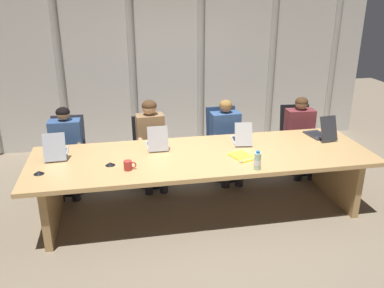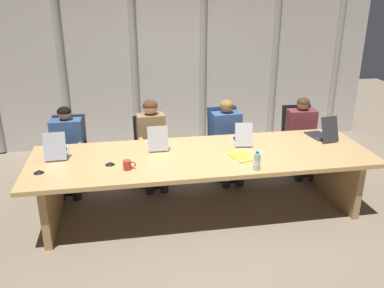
{
  "view_description": "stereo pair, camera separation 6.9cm",
  "coord_description": "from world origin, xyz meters",
  "px_view_note": "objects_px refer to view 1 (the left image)",
  "views": [
    {
      "loc": [
        -0.96,
        -4.28,
        2.56
      ],
      "look_at": [
        -0.11,
        0.11,
        0.85
      ],
      "focal_mm": 37.74,
      "sensor_mm": 36.0,
      "label": 1
    },
    {
      "loc": [
        -0.89,
        -4.29,
        2.56
      ],
      "look_at": [
        -0.11,
        0.11,
        0.85
      ],
      "focal_mm": 37.74,
      "sensor_mm": 36.0,
      "label": 2
    }
  ],
  "objects_px": {
    "office_chair_right_mid": "(296,146)",
    "conference_mic_middle": "(39,172)",
    "person_left_end": "(66,146)",
    "person_center": "(227,136)",
    "laptop_right_mid": "(321,133)",
    "laptop_left_mid": "(157,143)",
    "laptop_left_end": "(56,151)",
    "office_chair_center": "(223,150)",
    "coffee_mug_near": "(128,165)",
    "conference_mic_left_side": "(110,164)",
    "person_left_mid": "(151,138)",
    "person_right_mid": "(301,131)",
    "laptop_center": "(241,138)",
    "spiral_notepad": "(242,156)",
    "office_chair_left_end": "(70,162)",
    "water_bottle_primary": "(257,161)",
    "office_chair_left_mid": "(151,157)"
  },
  "relations": [
    {
      "from": "office_chair_right_mid",
      "to": "conference_mic_middle",
      "type": "distance_m",
      "value": 3.72
    },
    {
      "from": "person_left_end",
      "to": "person_center",
      "type": "xyz_separation_m",
      "value": [
        2.18,
        -0.0,
        -0.01
      ]
    },
    {
      "from": "laptop_right_mid",
      "to": "laptop_left_mid",
      "type": "bearing_deg",
      "value": 81.53
    },
    {
      "from": "laptop_left_end",
      "to": "person_left_end",
      "type": "distance_m",
      "value": 0.61
    },
    {
      "from": "laptop_left_end",
      "to": "person_center",
      "type": "xyz_separation_m",
      "value": [
        2.22,
        0.58,
        -0.17
      ]
    },
    {
      "from": "office_chair_center",
      "to": "laptop_left_mid",
      "type": "bearing_deg",
      "value": -58.43
    },
    {
      "from": "office_chair_center",
      "to": "conference_mic_middle",
      "type": "bearing_deg",
      "value": -64.89
    },
    {
      "from": "office_chair_center",
      "to": "office_chair_right_mid",
      "type": "height_order",
      "value": "office_chair_center"
    },
    {
      "from": "office_chair_center",
      "to": "coffee_mug_near",
      "type": "height_order",
      "value": "office_chair_center"
    },
    {
      "from": "conference_mic_left_side",
      "to": "person_left_mid",
      "type": "bearing_deg",
      "value": 60.82
    },
    {
      "from": "laptop_left_end",
      "to": "person_left_mid",
      "type": "bearing_deg",
      "value": -66.02
    },
    {
      "from": "office_chair_right_mid",
      "to": "person_left_mid",
      "type": "distance_m",
      "value": 2.23
    },
    {
      "from": "person_center",
      "to": "coffee_mug_near",
      "type": "xyz_separation_m",
      "value": [
        -1.41,
        -1.13,
        0.16
      ]
    },
    {
      "from": "laptop_right_mid",
      "to": "person_left_mid",
      "type": "bearing_deg",
      "value": 67.41
    },
    {
      "from": "laptop_left_end",
      "to": "person_right_mid",
      "type": "bearing_deg",
      "value": -82.99
    },
    {
      "from": "laptop_center",
      "to": "person_right_mid",
      "type": "bearing_deg",
      "value": -55.1
    },
    {
      "from": "laptop_left_mid",
      "to": "laptop_right_mid",
      "type": "bearing_deg",
      "value": -92.38
    },
    {
      "from": "laptop_center",
      "to": "spiral_notepad",
      "type": "distance_m",
      "value": 0.48
    },
    {
      "from": "office_chair_left_end",
      "to": "person_center",
      "type": "xyz_separation_m",
      "value": [
        2.18,
        -0.16,
        0.29
      ]
    },
    {
      "from": "person_center",
      "to": "laptop_left_end",
      "type": "bearing_deg",
      "value": -78.12
    },
    {
      "from": "laptop_right_mid",
      "to": "conference_mic_middle",
      "type": "height_order",
      "value": "laptop_right_mid"
    },
    {
      "from": "person_right_mid",
      "to": "water_bottle_primary",
      "type": "xyz_separation_m",
      "value": [
        -1.17,
        -1.38,
        0.21
      ]
    },
    {
      "from": "office_chair_left_mid",
      "to": "conference_mic_middle",
      "type": "relative_size",
      "value": 8.2
    },
    {
      "from": "water_bottle_primary",
      "to": "conference_mic_left_side",
      "type": "xyz_separation_m",
      "value": [
        -1.56,
        0.41,
        -0.08
      ]
    },
    {
      "from": "coffee_mug_near",
      "to": "conference_mic_left_side",
      "type": "distance_m",
      "value": 0.25
    },
    {
      "from": "person_right_mid",
      "to": "laptop_center",
      "type": "bearing_deg",
      "value": -57.76
    },
    {
      "from": "laptop_left_mid",
      "to": "laptop_left_end",
      "type": "bearing_deg",
      "value": 90.51
    },
    {
      "from": "office_chair_left_end",
      "to": "office_chair_left_mid",
      "type": "xyz_separation_m",
      "value": [
        1.11,
        -0.01,
        -0.02
      ]
    },
    {
      "from": "conference_mic_left_side",
      "to": "water_bottle_primary",
      "type": "bearing_deg",
      "value": -14.73
    },
    {
      "from": "office_chair_left_mid",
      "to": "person_left_mid",
      "type": "relative_size",
      "value": 0.76
    },
    {
      "from": "laptop_left_end",
      "to": "coffee_mug_near",
      "type": "relative_size",
      "value": 3.35
    },
    {
      "from": "laptop_left_end",
      "to": "spiral_notepad",
      "type": "distance_m",
      "value": 2.16
    },
    {
      "from": "person_left_end",
      "to": "conference_mic_middle",
      "type": "height_order",
      "value": "person_left_end"
    },
    {
      "from": "water_bottle_primary",
      "to": "laptop_center",
      "type": "bearing_deg",
      "value": 84.47
    },
    {
      "from": "coffee_mug_near",
      "to": "spiral_notepad",
      "type": "bearing_deg",
      "value": 4.68
    },
    {
      "from": "office_chair_left_mid",
      "to": "office_chair_center",
      "type": "distance_m",
      "value": 1.07
    },
    {
      "from": "office_chair_right_mid",
      "to": "conference_mic_left_side",
      "type": "xyz_separation_m",
      "value": [
        -2.75,
        -1.13,
        0.42
      ]
    },
    {
      "from": "conference_mic_left_side",
      "to": "person_left_end",
      "type": "bearing_deg",
      "value": 120.61
    },
    {
      "from": "person_right_mid",
      "to": "spiral_notepad",
      "type": "xyz_separation_m",
      "value": [
        -1.22,
        -1.03,
        0.12
      ]
    },
    {
      "from": "person_right_mid",
      "to": "office_chair_left_end",
      "type": "bearing_deg",
      "value": -87.86
    },
    {
      "from": "person_left_mid",
      "to": "spiral_notepad",
      "type": "relative_size",
      "value": 3.27
    },
    {
      "from": "person_left_end",
      "to": "conference_mic_left_side",
      "type": "height_order",
      "value": "person_left_end"
    },
    {
      "from": "person_right_mid",
      "to": "conference_mic_middle",
      "type": "distance_m",
      "value": 3.63
    },
    {
      "from": "laptop_left_mid",
      "to": "office_chair_left_end",
      "type": "bearing_deg",
      "value": 56.73
    },
    {
      "from": "laptop_left_end",
      "to": "laptop_right_mid",
      "type": "height_order",
      "value": "laptop_right_mid"
    },
    {
      "from": "water_bottle_primary",
      "to": "conference_mic_middle",
      "type": "relative_size",
      "value": 1.92
    },
    {
      "from": "laptop_right_mid",
      "to": "person_center",
      "type": "height_order",
      "value": "person_center"
    },
    {
      "from": "office_chair_left_mid",
      "to": "laptop_left_mid",
      "type": "bearing_deg",
      "value": -4.37
    },
    {
      "from": "laptop_center",
      "to": "person_center",
      "type": "bearing_deg",
      "value": 10.45
    },
    {
      "from": "person_left_end",
      "to": "water_bottle_primary",
      "type": "distance_m",
      "value": 2.55
    }
  ]
}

